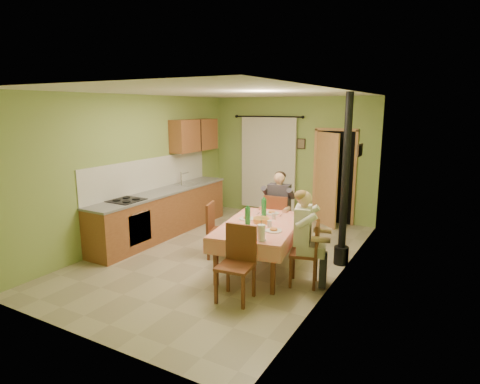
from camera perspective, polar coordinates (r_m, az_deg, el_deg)
The scene contains 17 objects.
floor at distance 7.18m, azimuth -2.16°, elevation -8.95°, with size 4.00×6.00×0.01m, color tan.
room_shell at distance 6.75m, azimuth -2.28°, elevation 5.63°, with size 4.04×6.04×2.82m.
kitchen_run at distance 8.31m, azimuth -10.85°, elevation -2.78°, with size 0.64×3.64×1.56m.
upper_cabinets at distance 9.16m, azimuth -6.49°, elevation 8.04°, with size 0.35×1.40×0.70m, color brown.
curtain at distance 9.62m, azimuth 4.00°, elevation 4.15°, with size 1.70×0.07×2.22m.
doorway at distance 9.05m, azimuth 12.75°, elevation 2.05°, with size 0.96×0.58×2.15m.
dining_table at distance 6.49m, azimuth 2.86°, elevation -7.73°, with size 1.44×2.05×0.76m.
tableware at distance 6.24m, azimuth 2.79°, elevation -4.22°, with size 0.90×1.56×0.33m.
chair_far at distance 7.54m, azimuth 5.39°, elevation -5.61°, with size 0.49×0.49×1.00m.
chair_near at distance 5.53m, azimuth -0.61°, elevation -12.30°, with size 0.50×0.50×1.01m.
chair_right at distance 6.03m, azimuth 9.19°, elevation -10.33°, with size 0.49×0.49×0.95m.
chair_left at distance 6.99m, azimuth -2.88°, elevation -7.02°, with size 0.50×0.50×0.96m.
man_far at distance 7.40m, azimuth 5.51°, elevation -1.24°, with size 0.61×0.50×1.39m.
man_right at distance 5.84m, azimuth 9.25°, elevation -4.95°, with size 0.55×0.64×1.39m.
stove_flue at distance 6.70m, azimuth 14.56°, elevation -1.70°, with size 0.24×0.24×2.80m.
picture_back at distance 9.32m, azimuth 8.71°, elevation 6.81°, with size 0.19×0.03×0.23m, color black.
picture_right at distance 7.13m, azimuth 16.70°, elevation 5.72°, with size 0.03×0.31×0.21m, color brown.
Camera 1 is at (3.51, -5.72, 2.56)m, focal length 30.00 mm.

